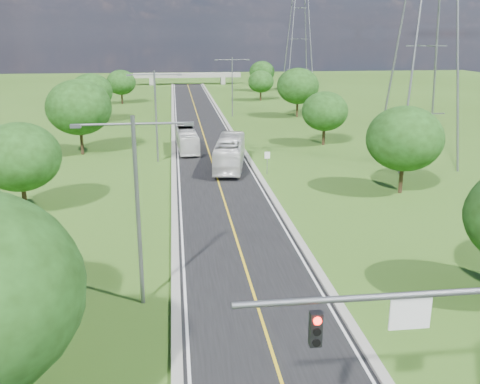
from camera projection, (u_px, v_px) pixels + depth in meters
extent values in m
plane|color=#325217|center=(204.00, 136.00, 74.92)|extent=(260.00, 260.00, 0.00)
cube|color=black|center=(202.00, 129.00, 80.62)|extent=(8.00, 150.00, 0.06)
cube|color=gray|center=(173.00, 129.00, 80.10)|extent=(0.50, 150.00, 0.22)
cube|color=gray|center=(229.00, 128.00, 81.10)|extent=(0.50, 150.00, 0.22)
cylinder|color=slate|center=(379.00, 297.00, 15.19)|extent=(8.40, 0.20, 0.20)
cube|color=black|center=(316.00, 329.00, 15.23)|extent=(0.35, 0.28, 1.05)
cylinder|color=#FF140C|center=(318.00, 321.00, 14.98)|extent=(0.24, 0.06, 0.24)
cube|color=white|center=(410.00, 314.00, 15.48)|extent=(1.25, 0.06, 1.00)
cylinder|color=slate|center=(267.00, 163.00, 54.25)|extent=(0.08, 0.08, 2.40)
cube|color=white|center=(267.00, 155.00, 54.00)|extent=(0.55, 0.04, 0.70)
cube|color=gray|center=(152.00, 81.00, 149.59)|extent=(1.20, 3.00, 2.00)
cube|color=gray|center=(223.00, 81.00, 151.93)|extent=(1.20, 3.00, 2.00)
cube|color=gray|center=(187.00, 75.00, 150.31)|extent=(30.00, 3.00, 1.20)
cylinder|color=slate|center=(138.00, 214.00, 27.12)|extent=(0.22, 0.22, 10.00)
cylinder|color=slate|center=(103.00, 125.00, 25.65)|extent=(2.80, 0.12, 0.12)
cylinder|color=slate|center=(162.00, 123.00, 25.98)|extent=(2.80, 0.12, 0.12)
cube|color=slate|center=(76.00, 126.00, 25.51)|extent=(0.50, 0.25, 0.18)
cube|color=slate|center=(189.00, 124.00, 26.15)|extent=(0.50, 0.25, 0.18)
cylinder|color=slate|center=(156.00, 117.00, 58.52)|extent=(0.22, 0.22, 10.00)
cylinder|color=slate|center=(141.00, 75.00, 57.05)|extent=(2.80, 0.12, 0.12)
cylinder|color=slate|center=(167.00, 74.00, 57.38)|extent=(2.80, 0.12, 0.12)
cube|color=slate|center=(129.00, 75.00, 56.92)|extent=(0.50, 0.25, 0.18)
cube|color=slate|center=(179.00, 75.00, 57.55)|extent=(0.50, 0.25, 0.18)
cylinder|color=slate|center=(232.00, 87.00, 91.33)|extent=(0.22, 0.22, 10.00)
cylinder|color=slate|center=(224.00, 60.00, 89.86)|extent=(2.80, 0.12, 0.12)
cylinder|color=slate|center=(240.00, 60.00, 90.19)|extent=(2.80, 0.12, 0.12)
cube|color=slate|center=(216.00, 60.00, 89.72)|extent=(0.50, 0.25, 0.18)
cube|color=slate|center=(248.00, 60.00, 90.35)|extent=(0.50, 0.25, 0.18)
cylinder|color=black|center=(24.00, 198.00, 42.22)|extent=(0.36, 0.36, 2.70)
ellipsoid|color=#19350E|center=(20.00, 157.00, 41.28)|extent=(6.30, 6.30, 5.36)
cylinder|color=black|center=(82.00, 141.00, 63.19)|extent=(0.36, 0.36, 3.24)
ellipsoid|color=#19350E|center=(79.00, 107.00, 62.07)|extent=(7.56, 7.56, 6.43)
cylinder|color=black|center=(93.00, 114.00, 85.85)|extent=(0.36, 0.36, 2.88)
ellipsoid|color=#19350E|center=(91.00, 92.00, 84.84)|extent=(6.72, 6.72, 5.71)
cylinder|color=black|center=(122.00, 98.00, 109.03)|extent=(0.36, 0.36, 2.52)
ellipsoid|color=#19350E|center=(121.00, 82.00, 108.15)|extent=(5.88, 5.88, 5.00)
cylinder|color=black|center=(401.00, 177.00, 47.84)|extent=(0.36, 0.36, 2.88)
ellipsoid|color=#19350E|center=(405.00, 139.00, 46.84)|extent=(6.72, 6.72, 5.71)
cylinder|color=black|center=(324.00, 135.00, 68.71)|extent=(0.36, 0.36, 2.52)
ellipsoid|color=#19350E|center=(325.00, 111.00, 67.83)|extent=(5.88, 5.88, 5.00)
cylinder|color=black|center=(297.00, 108.00, 91.70)|extent=(0.36, 0.36, 3.06)
ellipsoid|color=#19350E|center=(298.00, 86.00, 90.64)|extent=(7.14, 7.14, 6.07)
cylinder|color=black|center=(261.00, 95.00, 114.35)|extent=(0.36, 0.36, 2.34)
ellipsoid|color=#19350E|center=(261.00, 82.00, 113.53)|extent=(5.46, 5.46, 4.64)
cylinder|color=black|center=(262.00, 86.00, 133.74)|extent=(0.36, 0.36, 2.70)
ellipsoid|color=#19350E|center=(262.00, 72.00, 132.80)|extent=(6.30, 6.30, 5.36)
imported|color=silver|center=(230.00, 153.00, 56.62)|extent=(4.59, 11.80, 3.21)
imported|color=white|center=(187.00, 140.00, 65.04)|extent=(2.70, 9.56, 2.64)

